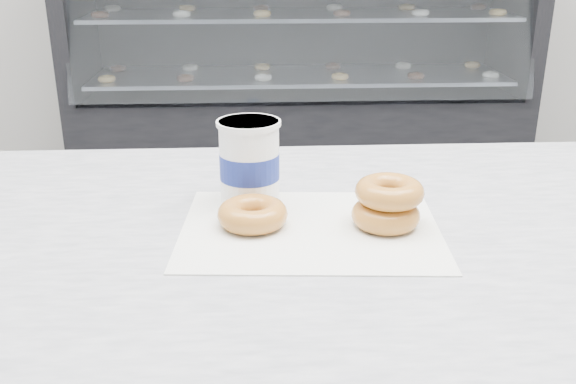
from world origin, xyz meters
name	(u,v)px	position (x,y,z in m)	size (l,w,h in m)	color
display_case	(299,91)	(0.00, 2.12, 0.49)	(2.40, 0.74, 1.25)	black
wax_paper	(310,228)	(-0.18, -0.59, 0.90)	(0.34, 0.26, 0.00)	silver
donut_single	(253,214)	(-0.26, -0.58, 0.92)	(0.09, 0.09, 0.03)	#B98833
donut_stack	(387,203)	(-0.08, -0.59, 0.93)	(0.13, 0.13, 0.06)	#B98833
coffee_cup	(249,161)	(-0.26, -0.49, 0.96)	(0.11, 0.11, 0.12)	white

